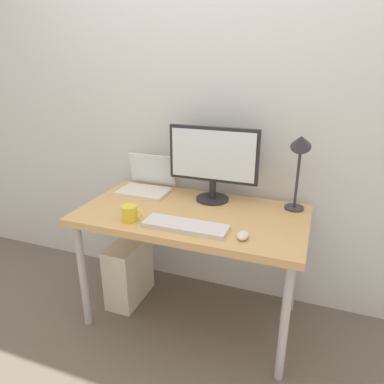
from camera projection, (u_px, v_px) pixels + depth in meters
name	position (u px, v px, depth m)	size (l,w,h in m)	color
ground_plane	(192.00, 315.00, 2.24)	(6.00, 6.00, 0.00)	#665B51
back_wall	(215.00, 100.00, 2.14)	(4.40, 0.04, 2.60)	silver
desk	(192.00, 223.00, 2.01)	(1.28, 0.69, 0.72)	tan
monitor	(213.00, 160.00, 2.07)	(0.54, 0.20, 0.45)	#232328
laptop	(147.00, 182.00, 2.30)	(0.32, 0.26, 0.23)	silver
desk_lamp	(300.00, 154.00, 1.88)	(0.11, 0.16, 0.47)	#333338
keyboard	(185.00, 226.00, 1.79)	(0.44, 0.14, 0.02)	silver
mouse	(243.00, 235.00, 1.69)	(0.06, 0.09, 0.03)	silver
coffee_mug	(130.00, 213.00, 1.87)	(0.12, 0.09, 0.08)	yellow
computer_tower	(129.00, 271.00, 2.34)	(0.18, 0.36, 0.42)	silver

